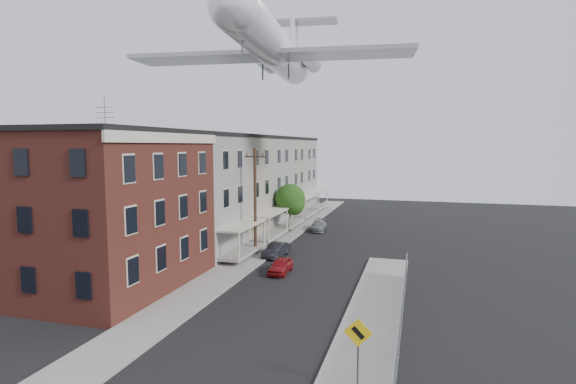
% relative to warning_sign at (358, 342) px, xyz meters
% --- Properties ---
extents(ground, '(120.00, 120.00, 0.00)m').
position_rel_warning_sign_xyz_m(ground, '(-5.60, 1.03, -1.88)').
color(ground, black).
rests_on(ground, ground).
extents(sidewalk_left, '(3.00, 62.00, 0.12)m').
position_rel_warning_sign_xyz_m(sidewalk_left, '(-11.10, 25.03, -1.82)').
color(sidewalk_left, gray).
rests_on(sidewalk_left, ground).
extents(sidewalk_right, '(3.00, 26.00, 0.12)m').
position_rel_warning_sign_xyz_m(sidewalk_right, '(-0.10, 7.03, -1.82)').
color(sidewalk_right, gray).
rests_on(sidewalk_right, ground).
extents(curb_left, '(0.15, 62.00, 0.14)m').
position_rel_warning_sign_xyz_m(curb_left, '(-9.65, 25.03, -1.81)').
color(curb_left, gray).
rests_on(curb_left, ground).
extents(curb_right, '(0.15, 26.00, 0.14)m').
position_rel_warning_sign_xyz_m(curb_right, '(-1.55, 7.03, -1.81)').
color(curb_right, gray).
rests_on(curb_right, ground).
extents(corner_building, '(10.31, 12.30, 12.15)m').
position_rel_warning_sign_xyz_m(corner_building, '(-17.60, 8.03, 3.28)').
color(corner_building, '#391412').
rests_on(corner_building, ground).
extents(row_house_a, '(11.98, 7.00, 10.30)m').
position_rel_warning_sign_xyz_m(row_house_a, '(-17.56, 17.53, 3.25)').
color(row_house_a, slate).
rests_on(row_house_a, ground).
extents(row_house_b, '(11.98, 7.00, 10.30)m').
position_rel_warning_sign_xyz_m(row_house_b, '(-17.56, 24.53, 3.25)').
color(row_house_b, '#746C5C').
rests_on(row_house_b, ground).
extents(row_house_c, '(11.98, 7.00, 10.30)m').
position_rel_warning_sign_xyz_m(row_house_c, '(-17.56, 31.53, 3.25)').
color(row_house_c, slate).
rests_on(row_house_c, ground).
extents(row_house_d, '(11.98, 7.00, 10.30)m').
position_rel_warning_sign_xyz_m(row_house_d, '(-17.56, 38.53, 3.25)').
color(row_house_d, '#746C5C').
rests_on(row_house_d, ground).
extents(row_house_e, '(11.98, 7.00, 10.30)m').
position_rel_warning_sign_xyz_m(row_house_e, '(-17.56, 45.53, 3.25)').
color(row_house_e, slate).
rests_on(row_house_e, ground).
extents(chainlink_fence, '(0.06, 18.06, 1.90)m').
position_rel_warning_sign_xyz_m(chainlink_fence, '(1.40, 6.03, -0.89)').
color(chainlink_fence, gray).
rests_on(chainlink_fence, ground).
extents(warning_sign, '(1.10, 0.11, 2.80)m').
position_rel_warning_sign_xyz_m(warning_sign, '(0.00, 0.00, 0.00)').
color(warning_sign, '#515156').
rests_on(warning_sign, ground).
extents(utility_pole, '(1.80, 0.26, 9.00)m').
position_rel_warning_sign_xyz_m(utility_pole, '(-11.20, 19.03, 2.79)').
color(utility_pole, black).
rests_on(utility_pole, ground).
extents(street_tree, '(3.22, 3.20, 5.20)m').
position_rel_warning_sign_xyz_m(street_tree, '(-10.87, 28.95, 1.57)').
color(street_tree, black).
rests_on(street_tree, ground).
extents(car_near, '(1.33, 3.21, 1.09)m').
position_rel_warning_sign_xyz_m(car_near, '(-7.43, 14.14, -1.34)').
color(car_near, maroon).
rests_on(car_near, ground).
extents(car_mid, '(1.66, 3.63, 1.15)m').
position_rel_warning_sign_xyz_m(car_mid, '(-9.20, 18.64, -1.31)').
color(car_mid, black).
rests_on(car_mid, ground).
extents(car_far, '(1.89, 3.93, 1.10)m').
position_rel_warning_sign_xyz_m(car_far, '(-8.30, 30.84, -1.33)').
color(car_far, slate).
rests_on(car_far, ground).
extents(airplane, '(23.48, 26.81, 7.72)m').
position_rel_warning_sign_xyz_m(airplane, '(-10.24, 21.55, 15.67)').
color(airplane, white).
rests_on(airplane, ground).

